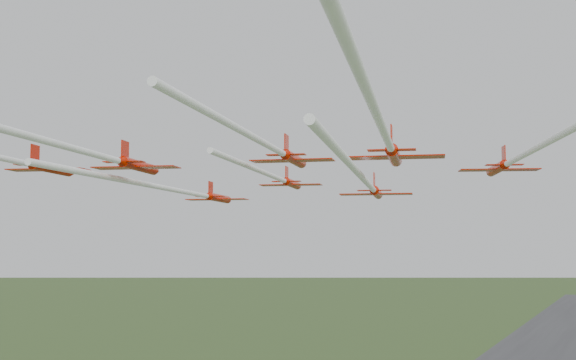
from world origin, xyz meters
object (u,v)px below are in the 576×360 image
at_px(jet_row3_mid, 275,149).
at_px(jet_lead, 278,178).
at_px(jet_row2_left, 187,192).
at_px(jet_row4_right, 382,127).
at_px(jet_row4_left, 94,154).
at_px(jet_row3_right, 529,152).
at_px(jet_row2_right, 367,183).

bearing_deg(jet_row3_mid, jet_lead, 102.06).
xyz_separation_m(jet_lead, jet_row2_left, (-5.02, -14.58, -2.66)).
height_order(jet_row2_left, jet_row4_right, jet_row4_right).
distance_m(jet_row2_left, jet_row4_left, 28.58).
bearing_deg(jet_row3_right, jet_lead, 129.13).
xyz_separation_m(jet_row3_mid, jet_row4_right, (16.29, -15.51, -1.22)).
distance_m(jet_row2_left, jet_row3_mid, 19.53).
relative_size(jet_lead, jet_row2_left, 0.89).
distance_m(jet_row3_mid, jet_row3_right, 23.93).
relative_size(jet_row2_right, jet_row4_left, 1.41).
height_order(jet_row4_left, jet_row4_right, jet_row4_right).
xyz_separation_m(jet_row2_left, jet_row2_right, (22.71, 0.70, 0.36)).
bearing_deg(jet_row3_right, jet_row2_right, 137.81).
height_order(jet_lead, jet_row4_left, jet_lead).
xyz_separation_m(jet_row4_left, jet_row4_right, (24.01, 1.99, 0.82)).
distance_m(jet_row3_mid, jet_row4_right, 22.53).
bearing_deg(jet_lead, jet_row4_right, -69.21).
xyz_separation_m(jet_lead, jet_row4_right, (27.97, -39.70, -0.66)).
distance_m(jet_row2_right, jet_row3_right, 19.14).
distance_m(jet_row2_left, jet_row4_right, 41.51).
bearing_deg(jet_row2_right, jet_row3_mid, -135.65).
relative_size(jet_row2_left, jet_row3_right, 0.93).
distance_m(jet_row2_left, jet_row3_right, 40.95).
bearing_deg(jet_row3_mid, jet_row3_right, -6.15).
bearing_deg(jet_lead, jet_row3_mid, -78.61).
height_order(jet_row3_right, jet_row4_left, jet_row3_right).
bearing_deg(jet_row2_right, jet_row4_left, -131.67).
bearing_deg(jet_row4_right, jet_row3_mid, 121.65).
height_order(jet_row2_left, jet_row3_right, jet_row3_right).
distance_m(jet_row2_right, jet_row3_mid, 12.27).
height_order(jet_row3_mid, jet_row4_right, jet_row3_mid).
bearing_deg(jet_lead, jet_row2_left, -123.38).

